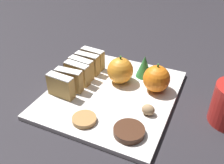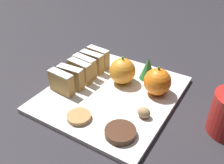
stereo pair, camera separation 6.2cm
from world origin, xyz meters
TOP-DOWN VIEW (x-y plane):
  - ground_plane at (0.00, 0.00)m, footprint 6.00×6.00m
  - serving_platter at (0.00, 0.00)m, footprint 0.31×0.35m
  - stollen_slice_front at (-0.11, -0.07)m, footprint 0.07×0.03m
  - stollen_slice_second at (-0.10, -0.04)m, footprint 0.07×0.03m
  - stollen_slice_third at (-0.10, -0.00)m, footprint 0.07×0.03m
  - stollen_slice_fourth at (-0.10, 0.03)m, footprint 0.07×0.03m
  - stollen_slice_fifth at (-0.10, 0.06)m, footprint 0.07×0.02m
  - stollen_slice_sixth at (-0.10, 0.09)m, footprint 0.07×0.03m
  - orange_near at (0.10, 0.05)m, footprint 0.07×0.07m
  - orange_far at (0.00, 0.05)m, footprint 0.07×0.07m
  - walnut at (0.11, -0.04)m, footprint 0.03×0.02m
  - chocolate_cookie at (0.09, -0.12)m, footprint 0.07×0.07m
  - gingerbread_cookie at (-0.01, -0.12)m, footprint 0.05×0.05m
  - evergreen_sprig at (0.05, 0.11)m, footprint 0.04×0.04m

SIDE VIEW (x-z plane):
  - ground_plane at x=0.00m, z-range 0.00..0.00m
  - serving_platter at x=0.00m, z-range 0.00..0.01m
  - gingerbread_cookie at x=-0.01m, z-range 0.01..0.02m
  - chocolate_cookie at x=0.09m, z-range 0.01..0.03m
  - walnut at x=0.11m, z-range 0.01..0.04m
  - stollen_slice_front at x=-0.11m, z-range 0.01..0.07m
  - stollen_slice_second at x=-0.10m, z-range 0.01..0.07m
  - stollen_slice_third at x=-0.10m, z-range 0.01..0.07m
  - stollen_slice_fourth at x=-0.10m, z-range 0.01..0.07m
  - stollen_slice_fifth at x=-0.10m, z-range 0.01..0.07m
  - stollen_slice_sixth at x=-0.10m, z-range 0.01..0.07m
  - evergreen_sprig at x=0.05m, z-range 0.01..0.07m
  - orange_near at x=0.10m, z-range 0.01..0.08m
  - orange_far at x=0.00m, z-range 0.01..0.09m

